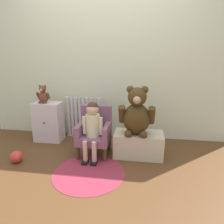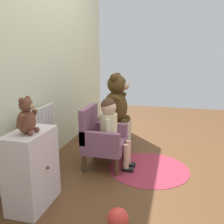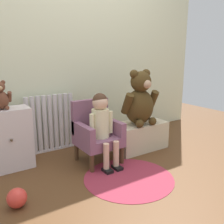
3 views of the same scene
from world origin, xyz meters
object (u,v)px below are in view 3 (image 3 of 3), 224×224
Objects in this scene: radiator at (51,123)px; low_bench at (139,136)px; large_teddy_bear at (140,101)px; small_teddy_bear at (0,97)px; small_dresser at (9,139)px; floor_rug at (129,178)px; toy_ball at (17,198)px; child_figure at (102,119)px; child_armchair at (96,132)px.

low_bench is at bearing -30.63° from radiator.
small_teddy_bear is (-1.34, 0.32, 0.13)m from large_teddy_bear.
small_dresser is at bearing 165.86° from large_teddy_bear.
toy_ball reaches higher than floor_rug.
toy_ball is at bearing -162.45° from child_figure.
radiator is 1.06× the size of large_teddy_bear.
large_teddy_bear reaches higher than toy_ball.
child_figure is at bearing 17.55° from toy_ball.
child_figure is 1.00m from toy_ball.
large_teddy_bear reaches higher than small_dresser.
small_teddy_bear is at bearing 154.44° from child_figure.
small_teddy_bear is 0.92m from toy_ball.
large_teddy_bear is at bearing -3.57° from child_armchair.
small_teddy_bear is at bearing 166.78° from large_teddy_bear.
low_bench is 2.36× the size of small_teddy_bear.
large_teddy_bear is at bearing -33.40° from radiator.
small_dresser is 0.73× the size of floor_rug.
small_teddy_bear reaches higher than small_dresser.
small_dresser is 0.82× the size of child_figure.
large_teddy_bear is (0.82, -0.54, 0.26)m from radiator.
radiator is 1.01m from low_bench.
radiator is at bearing 119.66° from child_armchair.
child_figure is 1.18× the size of large_teddy_bear.
small_dresser is 4.09× the size of toy_ball.
child_figure is at bearing 96.32° from floor_rug.
child_figure is at bearing -169.22° from low_bench.
small_teddy_bear is 0.33× the size of floor_rug.
floor_rug is at bearing -85.04° from child_armchair.
low_bench is (0.57, 0.00, -0.15)m from child_armchair.
large_teddy_bear is at bearing 7.72° from child_figure.
large_teddy_bear is at bearing -13.22° from small_teddy_bear.
low_bench is at bearing 14.95° from toy_ball.
radiator is 0.69m from small_teddy_bear.
small_dresser is at bearing 159.10° from child_armchair.
toy_ball is at bearing -166.07° from large_teddy_bear.
floor_rug is 5.58× the size of toy_ball.
child_figure is 0.65m from low_bench.
child_armchair is 0.77× the size of floor_rug.
radiator is 1.09× the size of small_dresser.
small_dresser is 1.17m from floor_rug.
child_armchair is at bearing 94.96° from floor_rug.
child_armchair is 0.95m from small_teddy_bear.
small_teddy_bear reaches higher than floor_rug.
child_armchair is at bearing 176.43° from large_teddy_bear.
child_figure is 2.73× the size of small_teddy_bear.
child_armchair reaches higher than toy_ball.
large_teddy_bear is 4.20× the size of toy_ball.
radiator is 0.80× the size of floor_rug.
toy_ball is (-0.10, -0.68, -0.22)m from small_dresser.
child_armchair is at bearing 90.00° from child_figure.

